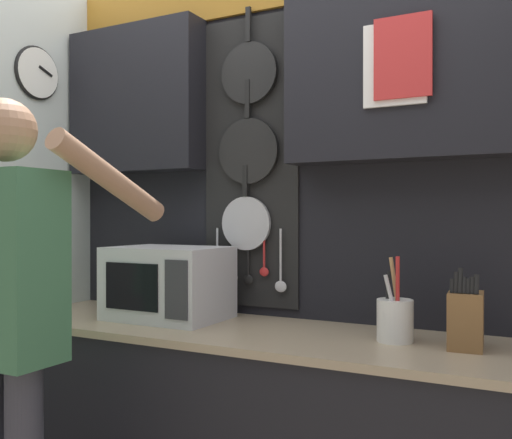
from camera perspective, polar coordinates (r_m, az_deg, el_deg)
name	(u,v)px	position (r m, az deg, el deg)	size (l,w,h in m)	color
back_wall_unit	(273,170)	(2.51, 1.72, 4.98)	(2.72, 0.23, 2.47)	black
microwave	(168,283)	(2.51, -8.77, -6.28)	(0.48, 0.36, 0.31)	silver
knife_block	(466,319)	(2.06, 20.23, -9.34)	(0.12, 0.16, 0.27)	brown
utensil_crock	(395,319)	(2.10, 13.72, -9.63)	(0.13, 0.13, 0.31)	white
person	(8,306)	(2.09, -23.59, -7.90)	(0.54, 0.64, 1.72)	#383842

